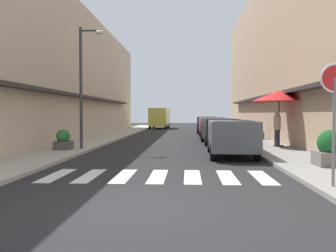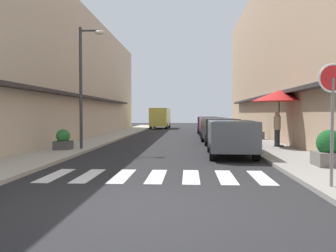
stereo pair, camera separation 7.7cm
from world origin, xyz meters
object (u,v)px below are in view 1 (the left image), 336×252
parked_car_far (212,125)px  pedestrian_walking_near (277,128)px  street_lamp (85,75)px  planter_far (257,132)px  parked_car_distant (207,123)px  round_street_sign (335,92)px  parked_car_near (231,134)px  cafe_umbrella (279,96)px  parked_car_mid (219,128)px  delivery_van (160,116)px  planter_midblock (63,140)px  planter_corner (331,149)px

parked_car_far → pedestrian_walking_near: pedestrian_walking_near is taller
parked_car_far → street_lamp: bearing=-123.4°
planter_far → pedestrian_walking_near: pedestrian_walking_near is taller
parked_car_far → street_lamp: (-6.50, -9.84, 2.59)m
parked_car_far → parked_car_distant: bearing=90.0°
round_street_sign → planter_far: 14.96m
parked_car_near → cafe_umbrella: size_ratio=1.55×
street_lamp → parked_car_mid: bearing=32.8°
parked_car_mid → delivery_van: 21.42m
street_lamp → pedestrian_walking_near: size_ratio=3.24×
round_street_sign → pedestrian_walking_near: round_street_sign is taller
round_street_sign → planter_midblock: (-8.82, 7.61, -1.67)m
parked_car_distant → planter_far: (2.69, -8.91, -0.37)m
parked_car_distant → round_street_sign: size_ratio=1.52×
cafe_umbrella → planter_far: cafe_umbrella is taller
planter_corner → street_lamp: bearing=151.7°
street_lamp → cafe_umbrella: street_lamp is taller
street_lamp → planter_midblock: street_lamp is taller
parked_car_far → planter_corner: 15.01m
planter_midblock → planter_far: bearing=35.7°
cafe_umbrella → planter_far: 5.56m
parked_car_distant → planter_corner: bearing=-82.7°
round_street_sign → parked_car_far: bearing=94.7°
parked_car_mid → round_street_sign: 12.43m
parked_car_mid → planter_far: bearing=43.4°
parked_car_near → delivery_van: bearing=100.7°
parked_car_mid → parked_car_far: 5.66m
parked_car_mid → street_lamp: (-6.50, -4.19, 2.59)m
cafe_umbrella → planter_corner: (-0.07, -6.49, -1.96)m
parked_car_mid → pedestrian_walking_near: size_ratio=2.44×
pedestrian_walking_near → parked_car_near: bearing=-118.6°
delivery_van → planter_far: 19.86m
parked_car_near → parked_car_distant: same height
parked_car_distant → street_lamp: bearing=-112.6°
parked_car_far → delivery_van: (-5.03, 15.16, 0.48)m
delivery_van → round_street_sign: 33.74m
parked_car_distant → planter_midblock: size_ratio=4.53×
delivery_van → planter_midblock: 25.61m
parked_car_far → delivery_van: size_ratio=0.80×
parked_car_far → planter_midblock: size_ratio=4.78×
cafe_umbrella → planter_midblock: 10.49m
parked_car_distant → delivery_van: delivery_van is taller
parked_car_mid → delivery_van: (-5.03, 20.82, 0.48)m
planter_midblock → planter_far: planter_far is taller
round_street_sign → planter_corner: (1.19, 3.16, -1.57)m
pedestrian_walking_near → parked_car_far: bearing=118.6°
delivery_van → parked_car_mid: bearing=-76.4°
planter_midblock → planter_far: 12.37m
parked_car_near → round_street_sign: 6.73m
parked_car_distant → cafe_umbrella: bearing=-79.1°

